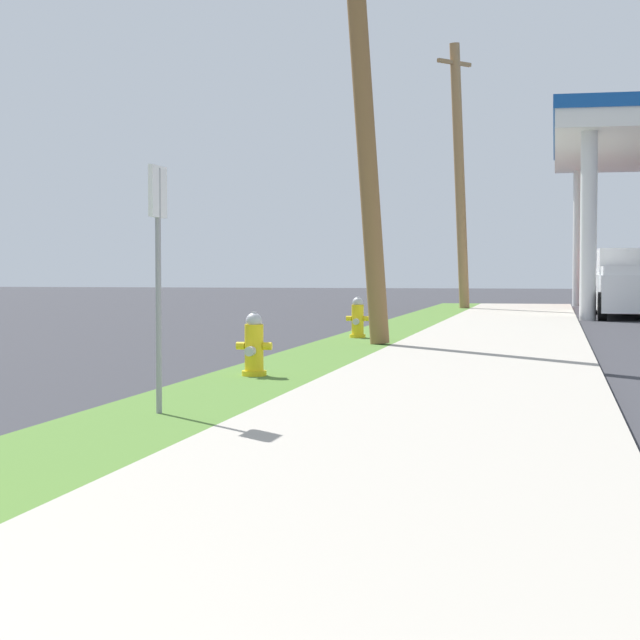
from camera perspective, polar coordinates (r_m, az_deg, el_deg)
The scene contains 7 objects.
fire_hydrant_second at distance 12.97m, azimuth -3.40°, elevation -1.44°, with size 0.42×0.38×0.74m.
fire_hydrant_third at distance 20.24m, azimuth 1.94°, elevation 0.01°, with size 0.42×0.37×0.74m.
utility_pole_midground at distance 18.84m, azimuth 2.12°, elevation 12.67°, with size 1.50×0.36×8.90m.
utility_pole_background at distance 36.10m, azimuth 7.14°, elevation 7.41°, with size 1.06×1.19×8.40m.
street_sign_post at distance 9.64m, azimuth -8.28°, elevation 4.23°, with size 0.05×0.36×2.12m.
truck_white_at_forecourt at distance 32.79m, azimuth 15.70°, elevation 1.72°, with size 2.19×5.43×1.97m.
truck_red_on_apron at distance 40.03m, azimuth 15.88°, elevation 1.86°, with size 2.58×5.56×1.97m.
Camera 1 is at (4.03, -1.06, 1.35)m, focal length 62.57 mm.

